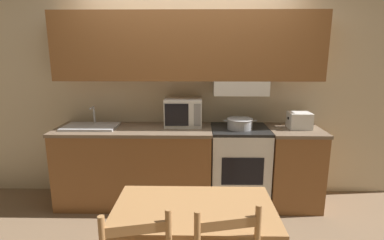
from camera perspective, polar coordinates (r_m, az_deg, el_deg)
The scene contains 10 objects.
ground_plane at distance 3.96m, azimuth -0.59°, elevation -13.20°, with size 16.00×16.00×0.00m, color #7F664C.
wall_back at distance 3.49m, azimuth -0.46°, elevation 9.49°, with size 5.36×0.38×2.55m.
lower_counter_main at distance 3.57m, azimuth -10.74°, elevation -8.49°, with size 1.75×0.62×0.90m.
lower_counter_right_stub at distance 3.67m, azimuth 18.56°, elevation -8.39°, with size 0.58×0.62×0.90m.
stove_range at distance 3.54m, azimuth 8.89°, elevation -8.61°, with size 0.64×0.58×0.90m.
cooking_pot at distance 3.36m, azimuth 9.12°, elevation -0.62°, with size 0.37×0.29×0.12m.
microwave at distance 3.45m, azimuth -1.65°, elevation 1.52°, with size 0.42×0.32×0.32m.
toaster at distance 3.53m, azimuth 19.78°, elevation -0.08°, with size 0.25×0.21×0.18m.
sink_basin at distance 3.57m, azimuth -18.76°, elevation -1.14°, with size 0.59×0.38×0.22m.
dining_table at distance 2.13m, azimuth 0.40°, elevation -18.92°, with size 1.07×0.63×0.73m.
Camera 1 is at (0.11, -3.56, 1.73)m, focal length 28.00 mm.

